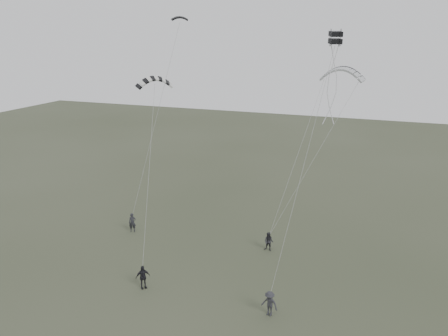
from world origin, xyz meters
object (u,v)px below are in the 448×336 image
(kite_pale_large, at_px, (342,69))
(kite_box, at_px, (335,38))
(kite_striped, at_px, (155,78))
(flyer_far, at_px, (269,304))
(flyer_right, at_px, (269,242))
(flyer_center, at_px, (143,277))
(flyer_left, at_px, (132,223))
(kite_dark_small, at_px, (180,17))

(kite_pale_large, xyz_separation_m, kite_box, (0.31, -9.50, 2.59))
(kite_pale_large, height_order, kite_striped, kite_pale_large)
(kite_pale_large, bearing_deg, flyer_far, -87.54)
(flyer_far, height_order, kite_striped, kite_striped)
(flyer_right, relative_size, flyer_center, 0.92)
(flyer_right, relative_size, kite_box, 2.14)
(flyer_left, xyz_separation_m, flyer_right, (12.56, 0.71, -0.08))
(flyer_center, bearing_deg, kite_pale_large, 7.61)
(flyer_right, distance_m, kite_dark_small, 20.63)
(kite_dark_small, distance_m, kite_pale_large, 14.59)
(flyer_right, distance_m, kite_box, 17.13)
(flyer_far, distance_m, kite_pale_large, 20.40)
(flyer_left, bearing_deg, flyer_right, -23.60)
(kite_box, bearing_deg, kite_pale_large, 67.49)
(flyer_center, height_order, kite_pale_large, kite_pale_large)
(flyer_far, xyz_separation_m, kite_dark_small, (-11.77, 12.56, 17.79))
(flyer_right, xyz_separation_m, kite_dark_small, (-9.52, 4.06, 17.84))
(kite_pale_large, bearing_deg, kite_striped, -144.12)
(flyer_far, relative_size, kite_box, 2.28)
(flyer_right, distance_m, kite_pale_large, 15.74)
(flyer_left, height_order, kite_pale_large, kite_pale_large)
(flyer_left, height_order, kite_striped, kite_striped)
(kite_dark_small, xyz_separation_m, kite_box, (14.06, -7.00, -1.59))
(flyer_center, bearing_deg, kite_striped, 63.50)
(kite_dark_small, distance_m, kite_box, 15.79)
(flyer_far, bearing_deg, kite_box, 79.66)
(kite_dark_small, relative_size, kite_box, 1.91)
(flyer_right, distance_m, flyer_center, 10.99)
(kite_striped, bearing_deg, flyer_far, -77.02)
(flyer_left, relative_size, flyer_right, 1.10)
(kite_box, bearing_deg, flyer_left, 148.25)
(flyer_right, bearing_deg, kite_pale_large, 62.98)
(flyer_left, xyz_separation_m, kite_striped, (2.72, 0.45, 12.95))
(kite_striped, bearing_deg, flyer_right, -41.24)
(kite_dark_small, relative_size, kite_striped, 0.48)
(flyer_right, height_order, flyer_far, flyer_far)
(flyer_left, distance_m, kite_pale_large, 22.80)
(kite_pale_large, distance_m, kite_box, 9.86)
(flyer_center, bearing_deg, flyer_right, 4.96)
(flyer_right, xyz_separation_m, kite_pale_large, (4.24, 6.57, 13.67))
(kite_dark_small, bearing_deg, flyer_right, -55.49)
(flyer_center, xyz_separation_m, kite_pale_large, (11.18, 15.09, 13.59))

